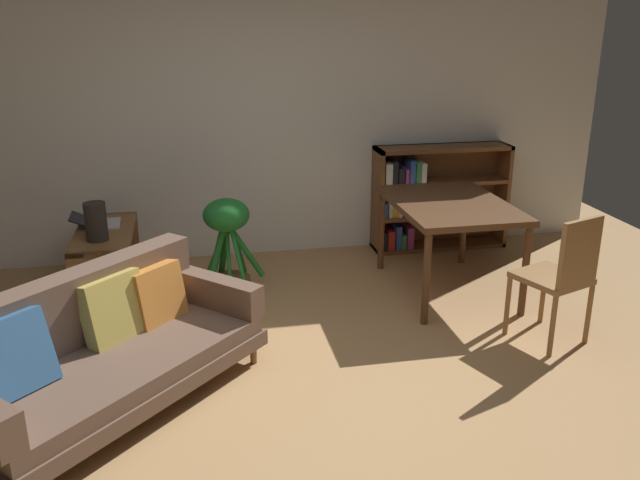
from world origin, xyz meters
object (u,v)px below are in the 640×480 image
at_px(media_console, 108,264).
at_px(potted_floor_plant, 228,244).
at_px(fabric_couch, 100,347).
at_px(open_laptop, 98,222).
at_px(dining_table, 450,211).
at_px(desk_speaker, 96,222).
at_px(bookshelf, 430,197).
at_px(dining_chair_near, 562,273).

distance_m(media_console, potted_floor_plant, 1.02).
bearing_deg(potted_floor_plant, fabric_couch, -121.30).
bearing_deg(open_laptop, potted_floor_plant, -23.04).
bearing_deg(dining_table, potted_floor_plant, 174.35).
bearing_deg(desk_speaker, fabric_couch, -84.26).
bearing_deg(potted_floor_plant, media_console, 164.31).
height_order(open_laptop, desk_speaker, desk_speaker).
relative_size(desk_speaker, bookshelf, 0.23).
bearing_deg(potted_floor_plant, dining_table, -5.65).
height_order(potted_floor_plant, bookshelf, bookshelf).
distance_m(desk_speaker, bookshelf, 3.14).
height_order(media_console, bookshelf, bookshelf).
xyz_separation_m(fabric_couch, bookshelf, (2.86, 2.29, 0.14)).
relative_size(fabric_couch, dining_table, 1.50).
xyz_separation_m(open_laptop, dining_table, (2.80, -0.61, 0.11)).
relative_size(media_console, bookshelf, 0.79).
height_order(fabric_couch, open_laptop, fabric_couch).
bearing_deg(open_laptop, dining_chair_near, -27.43).
relative_size(fabric_couch, potted_floor_plant, 2.26).
bearing_deg(media_console, bookshelf, 12.15).
bearing_deg(dining_chair_near, desk_speaker, 158.16).
height_order(desk_speaker, dining_table, desk_speaker).
distance_m(potted_floor_plant, dining_table, 1.80).
distance_m(media_console, open_laptop, 0.35).
distance_m(desk_speaker, potted_floor_plant, 1.01).
distance_m(dining_table, bookshelf, 1.13).
distance_m(media_console, dining_chair_near, 3.49).
height_order(desk_speaker, bookshelf, bookshelf).
xyz_separation_m(open_laptop, bookshelf, (3.05, 0.48, -0.08)).
distance_m(open_laptop, dining_chair_near, 3.61).
xyz_separation_m(open_laptop, dining_chair_near, (3.20, -1.66, -0.05)).
height_order(dining_table, dining_chair_near, dining_chair_near).
relative_size(desk_speaker, dining_chair_near, 0.32).
height_order(fabric_couch, media_console, fabric_couch).
bearing_deg(desk_speaker, media_console, 84.69).
relative_size(open_laptop, dining_chair_near, 0.42).
bearing_deg(media_console, fabric_couch, -85.79).
bearing_deg(media_console, open_laptop, 110.11).
xyz_separation_m(media_console, open_laptop, (-0.06, 0.16, 0.31)).
xyz_separation_m(desk_speaker, dining_table, (2.76, -0.22, -0.01)).
relative_size(media_console, potted_floor_plant, 1.23).
xyz_separation_m(media_console, dining_chair_near, (3.14, -1.50, 0.26)).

